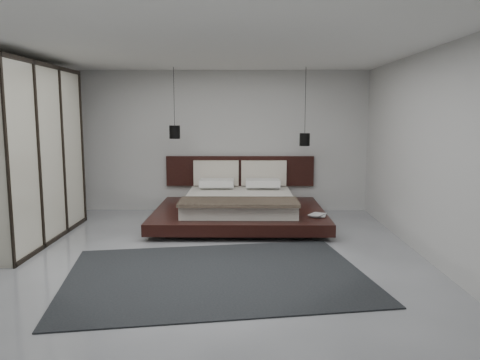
{
  "coord_description": "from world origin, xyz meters",
  "views": [
    {
      "loc": [
        0.55,
        -6.37,
        1.95
      ],
      "look_at": [
        0.47,
        1.2,
        0.87
      ],
      "focal_mm": 35.0,
      "sensor_mm": 36.0,
      "label": 1
    }
  ],
  "objects_px": {
    "bed": "(239,206)",
    "rug": "(217,275)",
    "lattice_screen": "(60,148)",
    "pendant_right": "(305,139)",
    "wardrobe": "(31,154)",
    "pendant_left": "(175,132)"
  },
  "relations": [
    {
      "from": "bed",
      "to": "rug",
      "type": "height_order",
      "value": "bed"
    },
    {
      "from": "lattice_screen",
      "to": "bed",
      "type": "height_order",
      "value": "lattice_screen"
    },
    {
      "from": "bed",
      "to": "rug",
      "type": "relative_size",
      "value": 0.83
    },
    {
      "from": "pendant_right",
      "to": "wardrobe",
      "type": "height_order",
      "value": "pendant_right"
    },
    {
      "from": "bed",
      "to": "wardrobe",
      "type": "height_order",
      "value": "wardrobe"
    },
    {
      "from": "bed",
      "to": "pendant_left",
      "type": "bearing_deg",
      "value": 158.34
    },
    {
      "from": "pendant_right",
      "to": "lattice_screen",
      "type": "bearing_deg",
      "value": 179.18
    },
    {
      "from": "wardrobe",
      "to": "rug",
      "type": "distance_m",
      "value": 3.58
    },
    {
      "from": "bed",
      "to": "pendant_right",
      "type": "bearing_deg",
      "value": 21.66
    },
    {
      "from": "wardrobe",
      "to": "bed",
      "type": "bearing_deg",
      "value": 21.28
    },
    {
      "from": "pendant_right",
      "to": "pendant_left",
      "type": "bearing_deg",
      "value": 180.0
    },
    {
      "from": "pendant_left",
      "to": "bed",
      "type": "bearing_deg",
      "value": -21.66
    },
    {
      "from": "bed",
      "to": "pendant_right",
      "type": "height_order",
      "value": "pendant_right"
    },
    {
      "from": "rug",
      "to": "wardrobe",
      "type": "bearing_deg",
      "value": 151.2
    },
    {
      "from": "lattice_screen",
      "to": "pendant_left",
      "type": "height_order",
      "value": "pendant_left"
    },
    {
      "from": "pendant_left",
      "to": "lattice_screen",
      "type": "bearing_deg",
      "value": 178.27
    },
    {
      "from": "pendant_left",
      "to": "wardrobe",
      "type": "distance_m",
      "value": 2.6
    },
    {
      "from": "lattice_screen",
      "to": "bed",
      "type": "distance_m",
      "value": 3.59
    },
    {
      "from": "pendant_right",
      "to": "rug",
      "type": "distance_m",
      "value": 3.9
    },
    {
      "from": "pendant_left",
      "to": "pendant_right",
      "type": "height_order",
      "value": "same"
    },
    {
      "from": "wardrobe",
      "to": "pendant_right",
      "type": "bearing_deg",
      "value": 21.39
    },
    {
      "from": "pendant_left",
      "to": "rug",
      "type": "distance_m",
      "value": 3.8
    }
  ]
}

